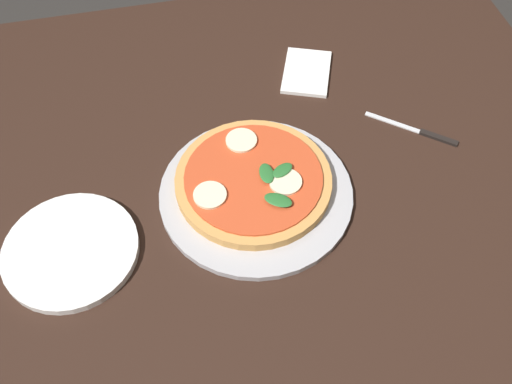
% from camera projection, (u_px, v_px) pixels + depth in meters
% --- Properties ---
extents(ground_plane, '(6.00, 6.00, 0.00)m').
position_uv_depth(ground_plane, '(282.00, 383.00, 1.51)').
color(ground_plane, '#2D2B28').
extents(dining_table, '(1.34, 1.18, 0.72)m').
position_uv_depth(dining_table, '(295.00, 263.00, 1.00)').
color(dining_table, black).
rests_on(dining_table, ground_plane).
extents(serving_tray, '(0.33, 0.33, 0.01)m').
position_uv_depth(serving_tray, '(256.00, 193.00, 0.98)').
color(serving_tray, '#B2B2B7').
rests_on(serving_tray, dining_table).
extents(pizza, '(0.26, 0.26, 0.03)m').
position_uv_depth(pizza, '(253.00, 180.00, 0.97)').
color(pizza, tan).
rests_on(pizza, serving_tray).
extents(plate_white, '(0.21, 0.21, 0.01)m').
position_uv_depth(plate_white, '(71.00, 250.00, 0.91)').
color(plate_white, white).
rests_on(plate_white, dining_table).
extents(napkin, '(0.15, 0.13, 0.01)m').
position_uv_depth(napkin, '(307.00, 72.00, 1.16)').
color(napkin, white).
rests_on(napkin, dining_table).
extents(knife, '(0.12, 0.14, 0.01)m').
position_uv_depth(knife, '(423.00, 132.00, 1.07)').
color(knife, black).
rests_on(knife, dining_table).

